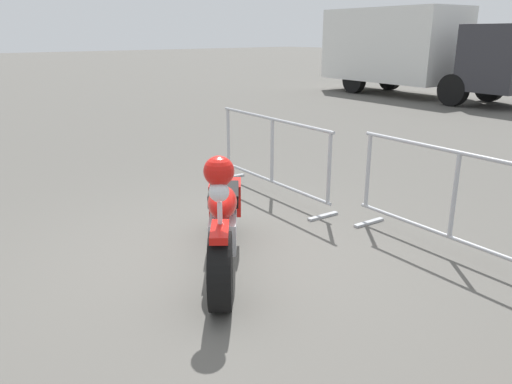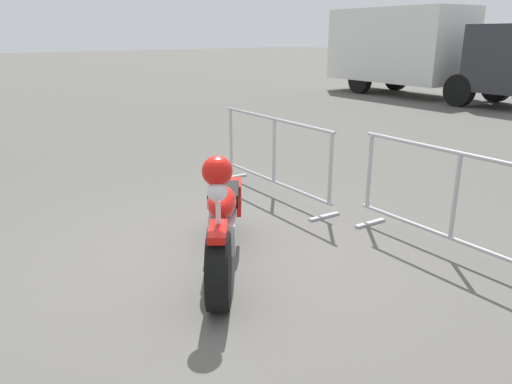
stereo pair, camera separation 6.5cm
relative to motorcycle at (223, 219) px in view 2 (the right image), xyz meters
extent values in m
plane|color=#54514C|center=(-0.09, 0.09, -0.47)|extent=(120.00, 120.00, 0.00)
cylinder|color=black|center=(0.59, -0.49, -0.15)|extent=(0.60, 0.54, 0.64)
cylinder|color=black|center=(-0.59, 0.49, -0.15)|extent=(0.60, 0.54, 0.64)
cube|color=silver|center=(0.00, 0.00, -0.05)|extent=(0.80, 0.72, 0.28)
ellipsoid|color=red|center=(0.14, -0.11, 0.23)|extent=(0.59, 0.55, 0.26)
cube|color=black|center=(-0.14, 0.11, 0.19)|extent=(0.58, 0.54, 0.12)
cube|color=red|center=(-0.40, 0.33, 0.05)|extent=(0.48, 0.47, 0.32)
cube|color=red|center=(0.59, -0.49, 0.19)|extent=(0.40, 0.36, 0.06)
cylinder|color=silver|center=(0.52, -0.43, 0.32)|extent=(0.06, 0.06, 0.45)
sphere|color=silver|center=(0.56, -0.46, 0.49)|extent=(0.16, 0.16, 0.16)
sphere|color=red|center=(0.52, -0.43, 0.64)|extent=(0.24, 0.24, 0.24)
cylinder|color=#9EA0A5|center=(-1.29, 1.81, 0.58)|extent=(2.33, 0.31, 0.04)
cylinder|color=#9EA0A5|center=(-1.29, 1.81, -0.27)|extent=(2.33, 0.31, 0.04)
cylinder|color=#9EA0A5|center=(-2.40, 1.94, 0.15)|extent=(0.05, 0.05, 0.85)
cylinder|color=#9EA0A5|center=(-1.29, 1.81, 0.15)|extent=(0.05, 0.05, 0.85)
cylinder|color=#9EA0A5|center=(-0.18, 1.68, 0.15)|extent=(0.05, 0.05, 0.85)
cube|color=#9EA0A5|center=(-2.33, 1.93, -0.46)|extent=(0.11, 0.44, 0.03)
cube|color=#9EA0A5|center=(-0.25, 1.69, -0.46)|extent=(0.11, 0.44, 0.03)
cylinder|color=#9EA0A5|center=(1.29, 1.81, 0.58)|extent=(2.33, 0.31, 0.04)
cylinder|color=#9EA0A5|center=(1.29, 1.81, -0.27)|extent=(2.33, 0.31, 0.04)
cylinder|color=#9EA0A5|center=(0.18, 1.94, 0.15)|extent=(0.05, 0.05, 0.85)
cylinder|color=#9EA0A5|center=(1.29, 1.81, 0.15)|extent=(0.05, 0.05, 0.85)
cube|color=#9EA0A5|center=(0.25, 1.93, -0.46)|extent=(0.11, 0.44, 0.03)
cube|color=silver|center=(-7.39, 13.38, 1.26)|extent=(5.25, 2.91, 2.50)
cube|color=#2D2D33|center=(-3.13, 12.84, 0.96)|extent=(2.06, 2.39, 1.90)
cylinder|color=black|center=(-3.93, 13.91, 0.01)|extent=(0.99, 0.40, 0.96)
cylinder|color=black|center=(-4.17, 12.00, 0.01)|extent=(0.99, 0.40, 0.96)
cylinder|color=black|center=(-8.12, 14.45, 0.01)|extent=(0.99, 0.40, 0.96)
cylinder|color=black|center=(-8.36, 12.53, 0.01)|extent=(0.99, 0.40, 0.96)
cube|color=#236B38|center=(-11.41, 22.25, 0.16)|extent=(1.99, 4.53, 0.73)
cube|color=#1E232B|center=(-11.42, 22.10, 0.79)|extent=(1.76, 2.35, 0.52)
cylinder|color=black|center=(-12.12, 23.71, -0.14)|extent=(0.25, 0.67, 0.66)
cylinder|color=black|center=(-10.59, 23.65, -0.14)|extent=(0.25, 0.67, 0.66)
cylinder|color=black|center=(-12.23, 20.86, -0.14)|extent=(0.25, 0.67, 0.66)
cylinder|color=black|center=(-10.70, 20.80, -0.14)|extent=(0.25, 0.67, 0.66)
cube|color=yellow|center=(-8.59, 21.54, 0.11)|extent=(1.81, 4.14, 0.66)
cube|color=#1E232B|center=(-8.59, 21.39, 0.68)|extent=(1.61, 2.14, 0.47)
cylinder|color=black|center=(-9.23, 22.87, -0.17)|extent=(0.23, 0.61, 0.61)
cylinder|color=black|center=(-7.84, 22.81, -0.17)|extent=(0.23, 0.61, 0.61)
cylinder|color=black|center=(-9.33, 20.26, -0.17)|extent=(0.23, 0.61, 0.61)
cylinder|color=black|center=(-7.94, 20.20, -0.17)|extent=(0.23, 0.61, 0.61)
cylinder|color=black|center=(-6.51, 20.66, -0.16)|extent=(0.23, 0.62, 0.61)
camera|label=1|loc=(3.47, -2.63, 1.64)|focal=35.00mm
camera|label=2|loc=(3.51, -2.58, 1.64)|focal=35.00mm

